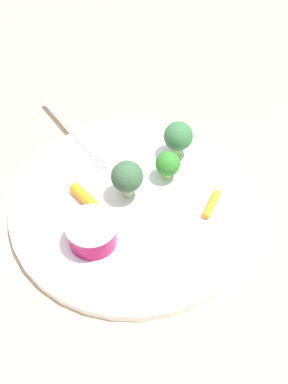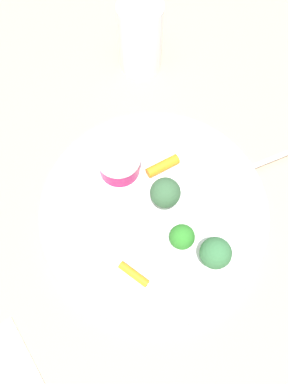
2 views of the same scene
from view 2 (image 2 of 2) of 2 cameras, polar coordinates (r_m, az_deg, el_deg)
name	(u,v)px [view 2 (image 2 of 2)]	position (r m, az deg, el deg)	size (l,w,h in m)	color
ground_plane	(154,210)	(0.53, 1.48, -2.72)	(2.40, 2.40, 0.00)	tan
plate	(154,208)	(0.53, 1.50, -2.47)	(0.31, 0.31, 0.01)	white
sauce_cup	(119,164)	(0.53, -3.73, 4.23)	(0.06, 0.06, 0.03)	#970A43
broccoli_floret_0	(165,193)	(0.49, 3.20, -0.16)	(0.04, 0.04, 0.05)	#88B972
broccoli_floret_1	(182,237)	(0.48, 5.70, -6.72)	(0.03, 0.03, 0.04)	#98C459
broccoli_floret_2	(215,253)	(0.47, 10.63, -8.99)	(0.04, 0.04, 0.05)	#8FBA68
carrot_stick_0	(163,166)	(0.54, 2.81, 3.91)	(0.01, 0.01, 0.05)	orange
carrot_stick_1	(134,274)	(0.49, -1.54, -12.17)	(0.01, 0.01, 0.04)	orange
fork	(252,167)	(0.57, 15.85, 3.59)	(0.11, 0.15, 0.00)	#B8BBB6
drinking_glass	(140,38)	(0.64, -0.53, 22.08)	(0.07, 0.07, 0.11)	silver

